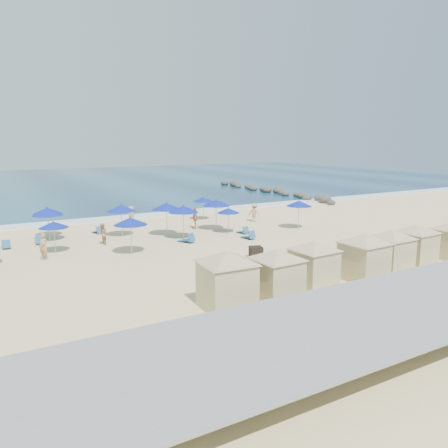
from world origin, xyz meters
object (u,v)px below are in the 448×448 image
Objects in this scene: cabana_0 at (227,273)px; cabana_1 at (277,268)px; umbrella_8 at (183,209)px; beachgoer_3 at (254,213)px; trash_bin at (256,253)px; beachgoer_2 at (195,218)px; umbrella_2 at (48,212)px; umbrella_10 at (216,203)px; cabana_5 at (416,239)px; umbrella_6 at (130,221)px; umbrella_7 at (166,206)px; umbrella_13 at (228,211)px; umbrella_11 at (299,203)px; rock_jetty at (271,191)px; umbrella_4 at (47,211)px; cabana_4 at (391,245)px; beachgoer_0 at (43,247)px; cabana_3 at (364,251)px; cabana_2 at (314,258)px; umbrella_9 at (203,199)px; beachgoer_4 at (132,217)px; umbrella_3 at (54,225)px; beachgoer_1 at (103,234)px; umbrella_5 at (121,208)px.

cabana_0 reaches higher than cabana_1.
umbrella_8 reaches higher than beachgoer_3.
beachgoer_2 reaches higher than trash_bin.
umbrella_2 is 0.97× the size of umbrella_10.
cabana_5 is 1.68× the size of umbrella_6.
cabana_5 is at bearing -55.94° from umbrella_7.
umbrella_2 is 13.65m from umbrella_13.
umbrella_11 is 6.25m from umbrella_13.
cabana_5 is 2.48× the size of beachgoer_3.
umbrella_4 reaches higher than rock_jetty.
cabana_4 is 2.45× the size of beachgoer_0.
cabana_5 reaches higher than beachgoer_3.
cabana_3 is at bearing -72.34° from umbrella_8.
umbrella_6 is (-3.40, 11.41, 0.69)m from cabana_1.
cabana_3 reaches higher than cabana_2.
cabana_2 is at bearing 170.92° from cabana_3.
rock_jetty is 12.46× the size of umbrella_13.
rock_jetty is 11.80× the size of umbrella_9.
umbrella_7 is 1.27× the size of umbrella_13.
umbrella_9 is at bearing 42.33° from umbrella_6.
beachgoer_4 is at bearing 72.06° from umbrella_6.
cabana_2 is 8.09m from cabana_5.
cabana_4 is 12.66m from umbrella_11.
umbrella_3 is 1.29× the size of beachgoer_3.
beachgoer_3 is (-0.78, 16.41, -0.68)m from cabana_5.
cabana_3 is 2.84× the size of beachgoer_1.
cabana_4 is 19.38m from beachgoer_1.
cabana_2 reaches higher than umbrella_5.
cabana_5 is 14.39m from umbrella_13.
cabana_5 is at bearing -50.91° from umbrella_5.
beachgoer_2 is 1.00× the size of beachgoer_4.
cabana_4 is at bearing -57.00° from umbrella_5.
rock_jetty is 9.94× the size of umbrella_10.
umbrella_5 is 5.64m from umbrella_6.
umbrella_7 is at bearing 162.61° from umbrella_13.
umbrella_11 is at bearing 54.85° from trash_bin.
umbrella_3 reaches higher than trash_bin.
cabana_3 is 16.26m from umbrella_7.
umbrella_4 is at bearing 159.67° from umbrella_11.
umbrella_4 is 7.02m from beachgoer_4.
umbrella_7 reaches higher than umbrella_11.
cabana_3 reaches higher than beachgoer_2.
umbrella_8 is 1.07× the size of umbrella_11.
umbrella_5 is 0.96× the size of umbrella_7.
cabana_3 is at bearing -87.73° from umbrella_10.
umbrella_10 is 7.01m from umbrella_11.
cabana_0 is at bearing -90.96° from umbrella_5.
beachgoer_4 is (-3.24, 19.84, -0.60)m from cabana_2.
umbrella_6 is (-11.77, 10.98, 0.70)m from cabana_4.
cabana_3 is (3.07, -0.49, 0.08)m from cabana_2.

